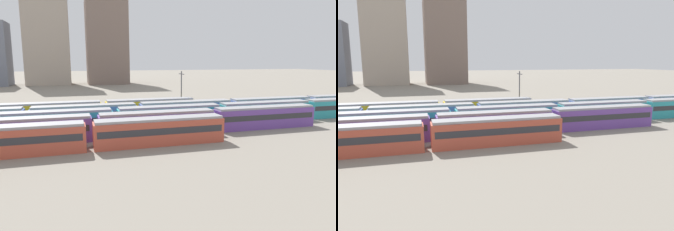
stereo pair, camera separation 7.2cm
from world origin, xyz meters
The scene contains 8 objects.
train_track_0 centered at (8.26, 0.00, 1.90)m, with size 55.80×3.06×3.75m.
train_track_1 centered at (18.72, 5.20, 1.90)m, with size 74.70×3.06×3.75m.
train_track_2 centered at (41.16, 10.40, 1.90)m, with size 112.50×3.06×3.75m.
train_track_3 centered at (46.03, 15.60, 1.90)m, with size 112.50×3.06×3.75m.
train_track_4 centered at (11.86, 20.80, 1.90)m, with size 55.80×3.06×3.75m.
catenary_pole_1 centered at (38.43, 23.83, 5.10)m, with size 0.24×3.20×9.13m.
distant_building_2 centered at (4.71, 117.67, 24.44)m, with size 19.55×15.72×48.88m, color #A89989.
distant_building_3 centered at (31.84, 117.67, 19.87)m, with size 19.21×19.44×39.75m, color #7A665B.
Camera 1 is at (16.30, -40.44, 11.49)m, focal length 33.32 mm.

